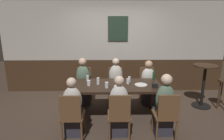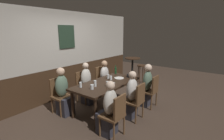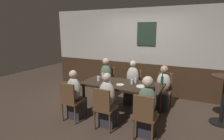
% 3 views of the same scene
% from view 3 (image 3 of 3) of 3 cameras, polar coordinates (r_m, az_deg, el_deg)
% --- Properties ---
extents(ground_plane, '(12.00, 12.00, 0.00)m').
position_cam_3_polar(ground_plane, '(4.64, 2.89, -12.91)').
color(ground_plane, '#423328').
extents(wall_back, '(6.40, 0.13, 2.60)m').
position_cam_3_polar(wall_back, '(5.78, 9.63, 5.52)').
color(wall_back, '#3D2819').
rests_on(wall_back, ground_plane).
extents(dining_table, '(1.86, 0.89, 0.74)m').
position_cam_3_polar(dining_table, '(4.39, 2.99, -5.07)').
color(dining_table, black).
rests_on(dining_table, ground_plane).
extents(chair_mid_far, '(0.40, 0.40, 0.88)m').
position_cam_3_polar(chair_mid_far, '(5.21, 6.76, -4.23)').
color(chair_mid_far, brown).
rests_on(chair_mid_far, ground_plane).
extents(chair_right_far, '(0.40, 0.40, 0.88)m').
position_cam_3_polar(chair_right_far, '(5.01, 15.66, -5.30)').
color(chair_right_far, brown).
rests_on(chair_right_far, ground_plane).
extents(chair_left_far, '(0.40, 0.40, 0.88)m').
position_cam_3_polar(chair_left_far, '(5.53, -1.28, -3.17)').
color(chair_left_far, brown).
rests_on(chair_left_far, ground_plane).
extents(chair_left_near, '(0.40, 0.40, 0.88)m').
position_cam_3_polar(chair_left_near, '(4.16, -12.52, -8.84)').
color(chair_left_near, brown).
rests_on(chair_left_near, ground_plane).
extents(chair_mid_near, '(0.40, 0.40, 0.88)m').
position_cam_3_polar(chair_mid_near, '(3.73, -2.43, -11.10)').
color(chair_mid_near, brown).
rests_on(chair_mid_near, ground_plane).
extents(chair_right_near, '(0.40, 0.40, 0.88)m').
position_cam_3_polar(chair_right_near, '(3.44, 9.98, -13.38)').
color(chair_right_near, brown).
rests_on(chair_right_near, ground_plane).
extents(person_mid_far, '(0.34, 0.37, 1.17)m').
position_cam_3_polar(person_mid_far, '(5.07, 6.13, -4.79)').
color(person_mid_far, '#2D2D38').
rests_on(person_mid_far, ground_plane).
extents(person_right_far, '(0.34, 0.37, 1.11)m').
position_cam_3_polar(person_right_far, '(4.87, 15.26, -6.20)').
color(person_right_far, '#2D2D38').
rests_on(person_right_far, ground_plane).
extents(person_left_far, '(0.34, 0.37, 1.18)m').
position_cam_3_polar(person_left_far, '(5.39, -2.08, -3.58)').
color(person_left_far, '#2D2D38').
rests_on(person_left_far, ground_plane).
extents(person_left_near, '(0.34, 0.37, 1.12)m').
position_cam_3_polar(person_left_near, '(4.29, -11.12, -8.52)').
color(person_left_near, '#2D2D38').
rests_on(person_left_near, ground_plane).
extents(person_mid_near, '(0.34, 0.37, 1.15)m').
position_cam_3_polar(person_mid_near, '(3.86, -1.25, -10.46)').
color(person_mid_near, '#2D2D38').
rests_on(person_mid_near, ground_plane).
extents(person_right_near, '(0.34, 0.37, 1.18)m').
position_cam_3_polar(person_right_near, '(3.58, 10.73, -12.31)').
color(person_right_near, '#2D2D38').
rests_on(person_right_near, ground_plane).
extents(tumbler_short, '(0.06, 0.06, 0.12)m').
position_cam_3_polar(tumbler_short, '(4.41, 7.20, -3.31)').
color(tumbler_short, silver).
rests_on(tumbler_short, dining_table).
extents(tumbler_water, '(0.06, 0.06, 0.11)m').
position_cam_3_polar(tumbler_water, '(4.31, 6.12, -3.67)').
color(tumbler_water, silver).
rests_on(tumbler_water, dining_table).
extents(highball_clear, '(0.08, 0.08, 0.11)m').
position_cam_3_polar(highball_clear, '(4.57, -4.14, -2.71)').
color(highball_clear, silver).
rests_on(highball_clear, dining_table).
extents(pint_glass_stout, '(0.07, 0.07, 0.12)m').
position_cam_3_polar(pint_glass_stout, '(4.27, -0.80, -3.71)').
color(pint_glass_stout, silver).
rests_on(pint_glass_stout, dining_table).
extents(beer_glass_half, '(0.07, 0.07, 0.15)m').
position_cam_3_polar(beer_glass_half, '(4.54, -1.55, -2.63)').
color(beer_glass_half, silver).
rests_on(beer_glass_half, dining_table).
extents(beer_glass_tall, '(0.06, 0.06, 0.13)m').
position_cam_3_polar(beer_glass_tall, '(4.86, -2.85, -1.72)').
color(beer_glass_tall, silver).
rests_on(beer_glass_tall, dining_table).
extents(beer_bottle_green, '(0.06, 0.06, 0.26)m').
position_cam_3_polar(beer_bottle_green, '(4.41, 15.12, -3.00)').
color(beer_bottle_green, '#194723').
rests_on(beer_bottle_green, dining_table).
extents(plate_white_large, '(0.27, 0.27, 0.01)m').
position_cam_3_polar(plate_white_large, '(4.17, 9.20, -4.99)').
color(plate_white_large, white).
rests_on(plate_white_large, dining_table).
extents(plate_white_small, '(0.18, 0.18, 0.01)m').
position_cam_3_polar(plate_white_small, '(4.25, 2.53, -4.51)').
color(plate_white_small, white).
rests_on(plate_white_small, dining_table).
extents(condiment_caddy, '(0.11, 0.09, 0.09)m').
position_cam_3_polar(condiment_caddy, '(3.94, 12.10, -5.55)').
color(condiment_caddy, black).
rests_on(condiment_caddy, dining_table).
extents(side_bar_table, '(0.56, 0.56, 1.05)m').
position_cam_3_polar(side_bar_table, '(4.55, 31.03, -6.88)').
color(side_bar_table, black).
rests_on(side_bar_table, ground_plane).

